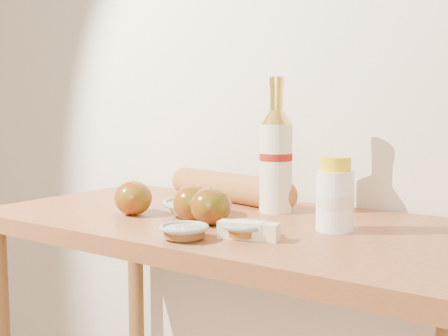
{
  "coord_description": "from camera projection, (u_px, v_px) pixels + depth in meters",
  "views": [
    {
      "loc": [
        0.72,
        0.12,
        1.15
      ],
      "look_at": [
        0.0,
        1.15,
        1.02
      ],
      "focal_mm": 45.0,
      "sensor_mm": 36.0,
      "label": 1
    }
  ],
  "objects": [
    {
      "name": "back_wall",
      "position": [
        299.0,
        55.0,
        1.53
      ],
      "size": [
        3.5,
        0.02,
        2.6
      ],
      "primitive_type": "cube",
      "color": "silver",
      "rests_on": "ground"
    },
    {
      "name": "table",
      "position": [
        231.0,
        270.0,
        1.31
      ],
      "size": [
        1.2,
        0.6,
        0.9
      ],
      "color": "#A96336",
      "rests_on": "ground"
    },
    {
      "name": "bourbon_bottle",
      "position": [
        276.0,
        158.0,
        1.37
      ],
      "size": [
        0.1,
        0.1,
        0.33
      ],
      "rotation": [
        0.0,
        0.0,
        -0.31
      ],
      "color": "beige",
      "rests_on": "table"
    },
    {
      "name": "cream_bottle",
      "position": [
        335.0,
        197.0,
        1.16
      ],
      "size": [
        0.08,
        0.08,
        0.15
      ],
      "rotation": [
        0.0,
        0.0,
        0.01
      ],
      "color": "white",
      "rests_on": "table"
    },
    {
      "name": "egg_bowl",
      "position": [
        197.0,
        206.0,
        1.33
      ],
      "size": [
        0.21,
        0.21,
        0.06
      ],
      "rotation": [
        0.0,
        0.0,
        0.36
      ],
      "color": "#909D98",
      "rests_on": "table"
    },
    {
      "name": "baguette",
      "position": [
        229.0,
        187.0,
        1.53
      ],
      "size": [
        0.47,
        0.19,
        0.08
      ],
      "rotation": [
        0.0,
        0.0,
        -0.24
      ],
      "color": "#C3793B",
      "rests_on": "table"
    },
    {
      "name": "apple_yellowgreen",
      "position": [
        129.0,
        198.0,
        1.38
      ],
      "size": [
        0.09,
        0.09,
        0.07
      ],
      "rotation": [
        0.0,
        0.0,
        0.26
      ],
      "color": "olive",
      "rests_on": "table"
    },
    {
      "name": "apple_redgreen_front",
      "position": [
        133.0,
        198.0,
        1.34
      ],
      "size": [
        0.11,
        0.11,
        0.08
      ],
      "rotation": [
        0.0,
        0.0,
        0.32
      ],
      "color": "#910907",
      "rests_on": "table"
    },
    {
      "name": "apple_redgreen_right",
      "position": [
        211.0,
        206.0,
        1.22
      ],
      "size": [
        0.12,
        0.12,
        0.08
      ],
      "rotation": [
        0.0,
        0.0,
        0.37
      ],
      "color": "maroon",
      "rests_on": "table"
    },
    {
      "name": "sugar_bowl",
      "position": [
        184.0,
        232.0,
        1.09
      ],
      "size": [
        0.12,
        0.12,
        0.03
      ],
      "rotation": [
        0.0,
        0.0,
        0.25
      ],
      "color": "#919F99",
      "rests_on": "table"
    },
    {
      "name": "syrup_bowl",
      "position": [
        246.0,
        229.0,
        1.11
      ],
      "size": [
        0.11,
        0.11,
        0.03
      ],
      "rotation": [
        0.0,
        0.0,
        0.11
      ],
      "color": "gray",
      "rests_on": "table"
    },
    {
      "name": "butter_stick",
      "position": [
        248.0,
        231.0,
        1.09
      ],
      "size": [
        0.12,
        0.06,
        0.04
      ],
      "rotation": [
        0.0,
        0.0,
        0.24
      ],
      "color": "beige",
      "rests_on": "table"
    },
    {
      "name": "apple_extra",
      "position": [
        193.0,
        203.0,
        1.26
      ],
      "size": [
        0.12,
        0.12,
        0.08
      ],
      "rotation": [
        0.0,
        0.0,
        0.37
      ],
      "color": "maroon",
      "rests_on": "table"
    }
  ]
}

